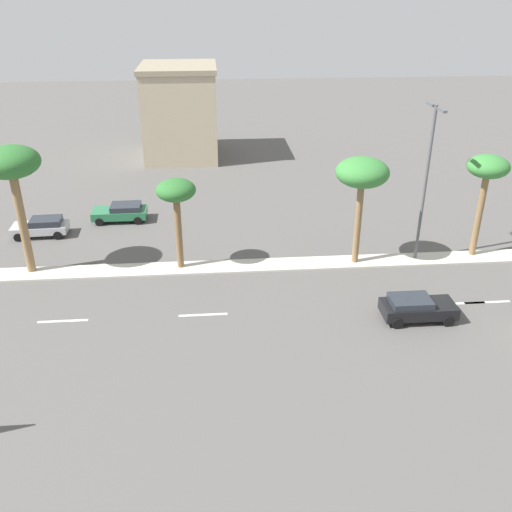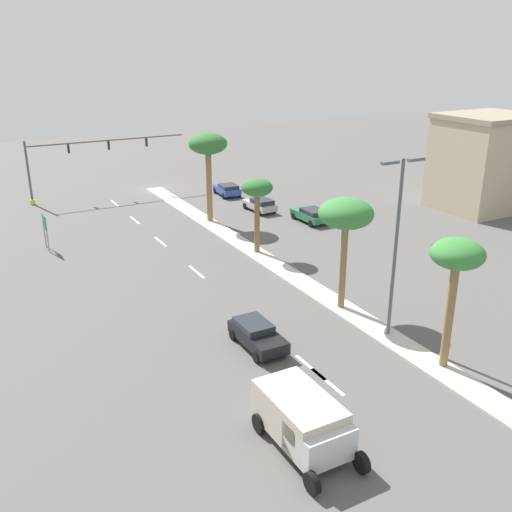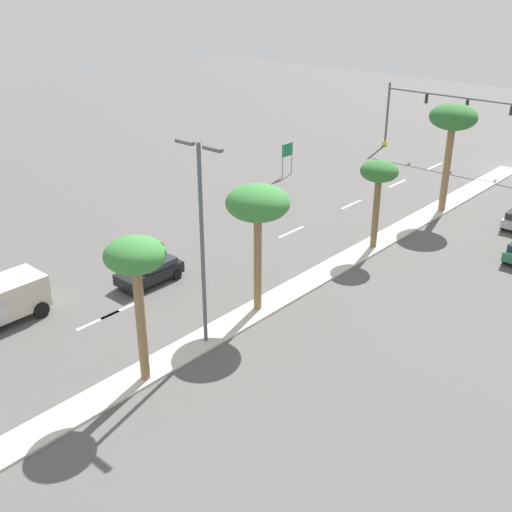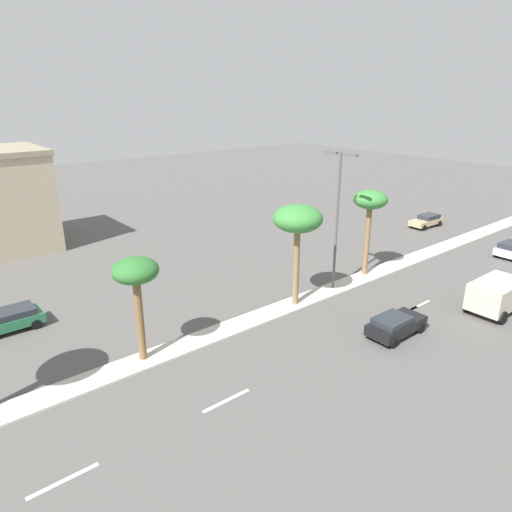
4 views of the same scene
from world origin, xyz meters
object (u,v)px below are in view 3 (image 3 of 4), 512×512
at_px(traffic_signal_gantry, 429,111).
at_px(palm_tree_center, 136,262).
at_px(sedan_black_far, 151,271).
at_px(palm_tree_near, 453,121).
at_px(palm_tree_outboard, 258,206).
at_px(directional_road_sign, 287,153).
at_px(palm_tree_front, 379,175).
at_px(street_lamp_outboard, 202,232).

height_order(traffic_signal_gantry, palm_tree_center, palm_tree_center).
bearing_deg(sedan_black_far, palm_tree_near, -108.15).
bearing_deg(traffic_signal_gantry, palm_tree_near, 122.18).
distance_m(traffic_signal_gantry, palm_tree_outboard, 37.35).
relative_size(directional_road_sign, sedan_black_far, 0.73).
bearing_deg(sedan_black_far, palm_tree_center, 138.69).
bearing_deg(palm_tree_front, street_lamp_outboard, 90.01).
distance_m(traffic_signal_gantry, directional_road_sign, 16.69).
bearing_deg(palm_tree_front, sedan_black_far, 61.23).
xyz_separation_m(palm_tree_outboard, street_lamp_outboard, (-0.24, 4.30, -0.09)).
relative_size(directional_road_sign, palm_tree_near, 0.36).
distance_m(palm_tree_front, street_lamp_outboard, 16.07).
bearing_deg(directional_road_sign, sedan_black_far, 108.47).
bearing_deg(palm_tree_center, palm_tree_front, -89.39).
relative_size(traffic_signal_gantry, sedan_black_far, 4.26).
bearing_deg(palm_tree_front, directional_road_sign, -31.19).
xyz_separation_m(palm_tree_near, street_lamp_outboard, (0.21, 25.80, -1.04)).
relative_size(traffic_signal_gantry, palm_tree_center, 2.48).
distance_m(traffic_signal_gantry, street_lamp_outboard, 41.58).
bearing_deg(traffic_signal_gantry, directional_road_sign, 69.25).
height_order(directional_road_sign, palm_tree_center, palm_tree_center).
xyz_separation_m(palm_tree_near, palm_tree_center, (-0.00, 29.93, -1.08)).
height_order(street_lamp_outboard, sedan_black_far, street_lamp_outboard).
height_order(palm_tree_front, palm_tree_center, palm_tree_center).
xyz_separation_m(palm_tree_outboard, sedan_black_far, (7.17, 1.74, -5.49)).
distance_m(palm_tree_outboard, sedan_black_far, 9.19).
bearing_deg(traffic_signal_gantry, street_lamp_outboard, 102.61).
bearing_deg(palm_tree_front, palm_tree_center, 90.61).
relative_size(palm_tree_near, palm_tree_center, 1.18).
relative_size(palm_tree_front, palm_tree_outboard, 0.84).
distance_m(palm_tree_front, sedan_black_far, 16.01).
distance_m(directional_road_sign, palm_tree_front, 17.71).
bearing_deg(palm_tree_center, traffic_signal_gantry, -78.26).
bearing_deg(palm_tree_near, palm_tree_front, 88.75).
height_order(palm_tree_outboard, street_lamp_outboard, street_lamp_outboard).
bearing_deg(palm_tree_front, palm_tree_near, -91.25).
xyz_separation_m(palm_tree_front, street_lamp_outboard, (-0.00, 16.05, 0.95)).
bearing_deg(directional_road_sign, traffic_signal_gantry, -110.75).
relative_size(traffic_signal_gantry, palm_tree_near, 2.10).
xyz_separation_m(directional_road_sign, palm_tree_center, (-15.14, 29.22, 3.97)).
distance_m(palm_tree_near, street_lamp_outboard, 25.82).
height_order(palm_tree_near, sedan_black_far, palm_tree_near).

